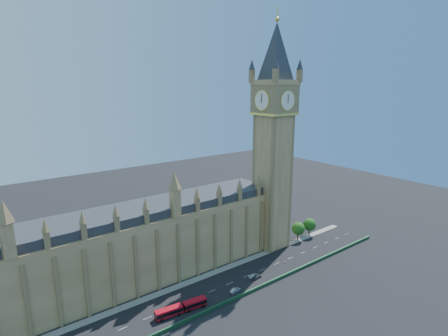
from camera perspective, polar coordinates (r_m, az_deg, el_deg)
ground at (r=130.77m, az=-0.53°, el=-18.87°), size 400.00×400.00×0.00m
palace_westminster at (r=130.75m, az=-15.61°, el=-12.47°), size 120.00×20.00×28.00m
elizabeth_tower at (r=147.17m, az=8.15°, el=7.26°), size 20.59×20.59×105.00m
bridge_parapet at (r=124.48m, az=2.11°, el=-20.38°), size 160.00×0.60×1.20m
kerb_north at (r=137.37m, az=-3.01°, el=-17.14°), size 160.00×3.00×0.16m
tree_east_near at (r=166.94m, az=12.06°, el=-9.59°), size 6.00×6.00×8.50m
tree_east_far at (r=172.70m, az=13.83°, el=-8.89°), size 6.00×6.00×8.50m
red_bus at (r=118.83m, az=-7.01°, el=-21.76°), size 17.10×4.41×2.88m
car_grey at (r=136.06m, az=5.39°, el=-17.21°), size 4.23×2.10×1.39m
car_silver at (r=127.94m, az=1.83°, el=-19.31°), size 4.33×2.00×1.38m
car_white at (r=136.45m, az=4.93°, el=-17.12°), size 4.73×2.33×1.32m
cone_a at (r=137.81m, az=4.52°, el=-16.96°), size 0.45×0.45×0.62m
cone_b at (r=137.76m, az=5.73°, el=-16.96°), size 0.62×0.62×0.77m
cone_c at (r=137.48m, az=5.87°, el=-17.04°), size 0.58×0.58×0.74m
cone_d at (r=147.91m, az=9.93°, el=-14.85°), size 0.55×0.55×0.77m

